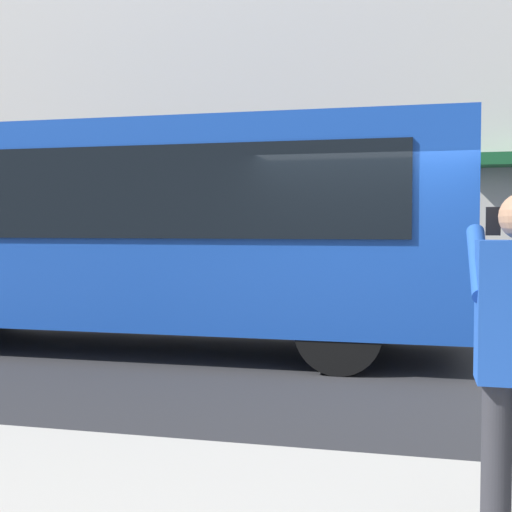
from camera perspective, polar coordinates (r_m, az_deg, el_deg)
name	(u,v)px	position (r m, az deg, el deg)	size (l,w,h in m)	color
ground_plane	(369,368)	(8.29, 9.53, -9.31)	(60.00, 60.00, 0.00)	#2B2B2D
building_facade_far	(394,25)	(15.50, 11.59, 18.56)	(28.00, 1.55, 12.00)	beige
red_bus	(132,227)	(9.59, -10.43, 2.42)	(9.05, 2.54, 3.08)	#1947AD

